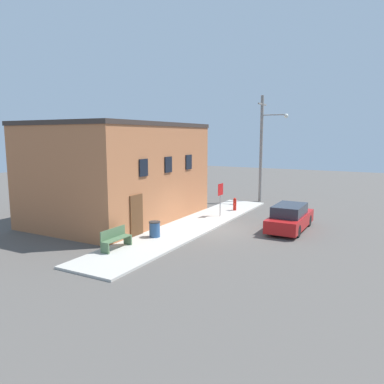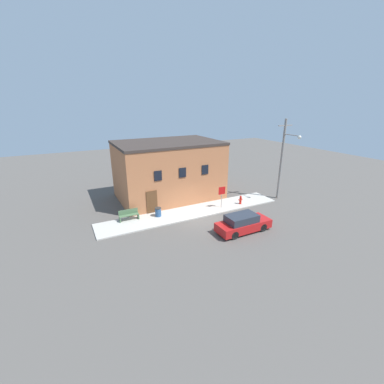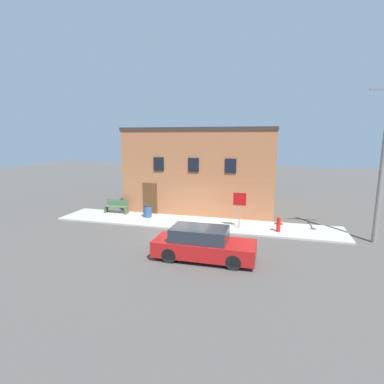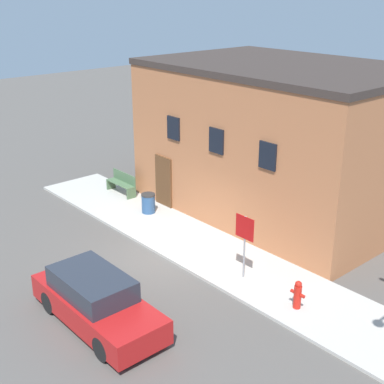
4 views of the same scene
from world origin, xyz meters
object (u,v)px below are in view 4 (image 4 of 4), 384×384
object	(u,v)px
stop_sign	(245,235)
parked_car	(96,301)
bench	(122,183)
trash_bin	(148,203)
fire_hydrant	(298,295)

from	to	relation	value
stop_sign	parked_car	bearing A→B (deg)	-102.79
bench	trash_bin	size ratio (longest dim) A/B	2.09
trash_bin	parked_car	xyz separation A→B (m)	(5.02, -5.52, 0.19)
fire_hydrant	bench	world-z (taller)	bench
stop_sign	trash_bin	world-z (taller)	stop_sign
stop_sign	bench	xyz separation A→B (m)	(-8.57, 1.30, -1.00)
bench	parked_car	size ratio (longest dim) A/B	0.37
fire_hydrant	trash_bin	distance (m)	8.32
fire_hydrant	stop_sign	world-z (taller)	stop_sign
bench	stop_sign	bearing A→B (deg)	-8.61
fire_hydrant	trash_bin	size ratio (longest dim) A/B	1.09
trash_bin	fire_hydrant	bearing A→B (deg)	-6.67
stop_sign	trash_bin	xyz separation A→B (m)	(-6.08, 0.87, -1.06)
stop_sign	parked_car	xyz separation A→B (m)	(-1.06, -4.65, -0.88)
trash_bin	parked_car	distance (m)	7.47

